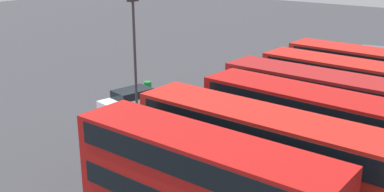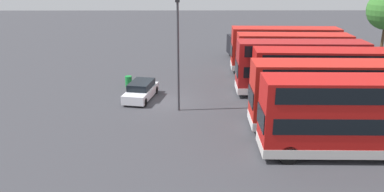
# 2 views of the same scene
# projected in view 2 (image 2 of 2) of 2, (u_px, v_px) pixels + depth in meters

# --- Properties ---
(ground_plane) EXTENTS (140.00, 140.00, 0.00)m
(ground_plane) POSITION_uv_depth(u_px,v_px,m) (163.00, 102.00, 30.01)
(ground_plane) COLOR #38383D
(bus_double_decker_near_end) EXTENTS (3.11, 10.82, 4.55)m
(bus_double_decker_near_end) POSITION_uv_depth(u_px,v_px,m) (284.00, 48.00, 38.01)
(bus_double_decker_near_end) COLOR red
(bus_double_decker_near_end) RESTS_ON ground
(bus_double_decker_second) EXTENTS (3.03, 10.28, 4.55)m
(bus_double_decker_second) POSITION_uv_depth(u_px,v_px,m) (292.00, 57.00, 34.35)
(bus_double_decker_second) COLOR red
(bus_double_decker_second) RESTS_ON ground
(bus_double_decker_third) EXTENTS (2.86, 10.59, 4.55)m
(bus_double_decker_third) POSITION_uv_depth(u_px,v_px,m) (300.00, 67.00, 30.96)
(bus_double_decker_third) COLOR #A51919
(bus_double_decker_third) RESTS_ON ground
(bus_double_decker_fourth) EXTENTS (3.08, 10.53, 4.55)m
(bus_double_decker_fourth) POSITION_uv_depth(u_px,v_px,m) (323.00, 78.00, 27.82)
(bus_double_decker_fourth) COLOR #B71411
(bus_double_decker_fourth) RESTS_ON ground
(bus_double_decker_fifth) EXTENTS (2.87, 12.12, 4.55)m
(bus_double_decker_fifth) POSITION_uv_depth(u_px,v_px,m) (344.00, 94.00, 24.10)
(bus_double_decker_fifth) COLOR red
(bus_double_decker_fifth) RESTS_ON ground
(bus_double_decker_sixth) EXTENTS (2.81, 10.66, 4.55)m
(bus_double_decker_sixth) POSITION_uv_depth(u_px,v_px,m) (357.00, 115.00, 20.68)
(bus_double_decker_sixth) COLOR #B71411
(bus_double_decker_sixth) RESTS_ON ground
(box_truck_blue) EXTENTS (3.51, 7.77, 3.20)m
(box_truck_blue) POSITION_uv_depth(u_px,v_px,m) (261.00, 42.00, 45.19)
(box_truck_blue) COLOR #595960
(box_truck_blue) RESTS_ON ground
(car_hatchback_silver) EXTENTS (4.61, 2.59, 1.43)m
(car_hatchback_silver) POSITION_uv_depth(u_px,v_px,m) (141.00, 91.00, 30.50)
(car_hatchback_silver) COLOR silver
(car_hatchback_silver) RESTS_ON ground
(lamp_post_tall) EXTENTS (0.70, 0.30, 8.20)m
(lamp_post_tall) POSITION_uv_depth(u_px,v_px,m) (178.00, 48.00, 26.68)
(lamp_post_tall) COLOR #38383D
(lamp_post_tall) RESTS_ON ground
(waste_bin_yellow) EXTENTS (0.60, 0.60, 0.95)m
(waste_bin_yellow) POSITION_uv_depth(u_px,v_px,m) (129.00, 81.00, 33.83)
(waste_bin_yellow) COLOR #197F33
(waste_bin_yellow) RESTS_ON ground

